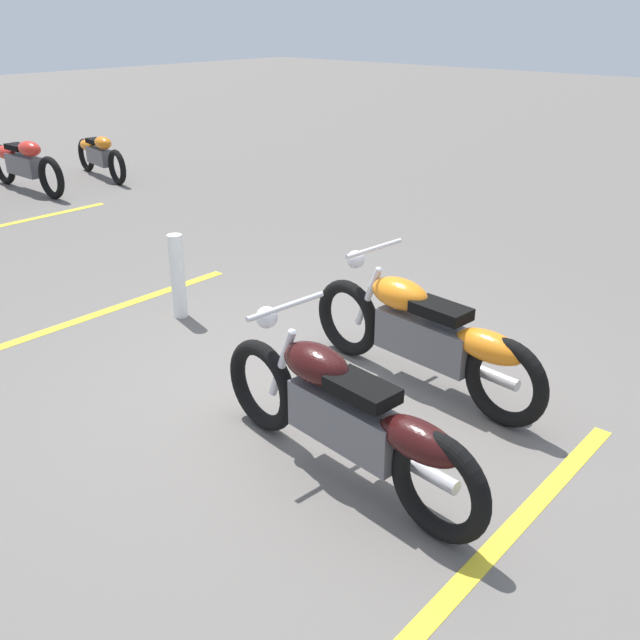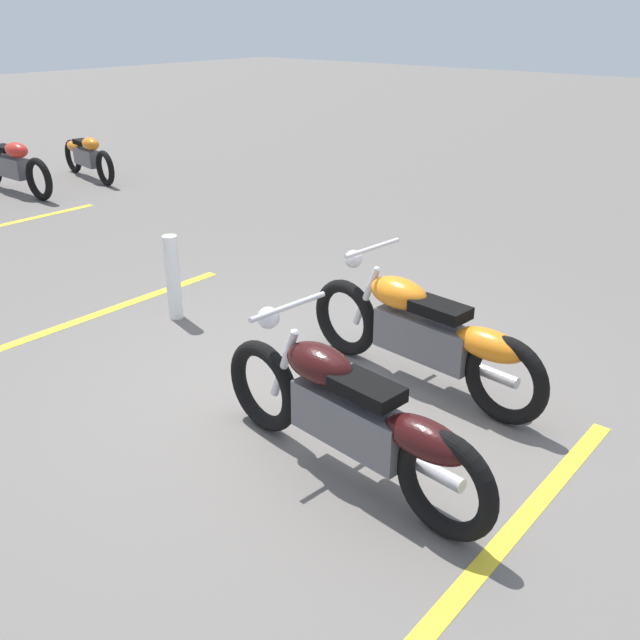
% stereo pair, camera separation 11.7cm
% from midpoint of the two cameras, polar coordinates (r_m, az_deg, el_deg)
% --- Properties ---
extents(ground_plane, '(60.00, 60.00, 0.00)m').
position_cam_midpoint_polar(ground_plane, '(5.52, -0.06, -5.94)').
color(ground_plane, '#66605B').
extents(motorcycle_bright_foreground, '(2.23, 0.62, 1.04)m').
position_cam_midpoint_polar(motorcycle_bright_foreground, '(5.46, 9.19, -1.16)').
color(motorcycle_bright_foreground, black).
rests_on(motorcycle_bright_foreground, ground).
extents(motorcycle_dark_foreground, '(2.23, 0.62, 1.04)m').
position_cam_midpoint_polar(motorcycle_dark_foreground, '(4.36, 2.99, -7.75)').
color(motorcycle_dark_foreground, black).
rests_on(motorcycle_dark_foreground, ground).
extents(motorcycle_row_far_left, '(1.95, 0.46, 0.74)m').
position_cam_midpoint_polar(motorcycle_row_far_left, '(13.30, -17.19, 12.68)').
color(motorcycle_row_far_left, black).
rests_on(motorcycle_row_far_left, ground).
extents(motorcycle_row_left, '(2.21, 0.28, 0.83)m').
position_cam_midpoint_polar(motorcycle_row_left, '(12.66, -22.61, 11.65)').
color(motorcycle_row_left, black).
rests_on(motorcycle_row_left, ground).
extents(bollard_post, '(0.14, 0.14, 0.82)m').
position_cam_midpoint_polar(bollard_post, '(6.85, -10.95, 3.48)').
color(bollard_post, white).
rests_on(bollard_post, ground).
extents(parking_stripe_near, '(0.15, 3.20, 0.01)m').
position_cam_midpoint_polar(parking_stripe_near, '(4.23, 14.67, -17.48)').
color(parking_stripe_near, yellow).
rests_on(parking_stripe_near, ground).
extents(parking_stripe_mid, '(0.15, 3.20, 0.01)m').
position_cam_midpoint_polar(parking_stripe_mid, '(7.22, -17.21, 0.43)').
color(parking_stripe_mid, yellow).
rests_on(parking_stripe_mid, ground).
extents(parking_stripe_far, '(0.15, 3.20, 0.01)m').
position_cam_midpoint_polar(parking_stripe_far, '(10.74, -24.04, 6.99)').
color(parking_stripe_far, yellow).
rests_on(parking_stripe_far, ground).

